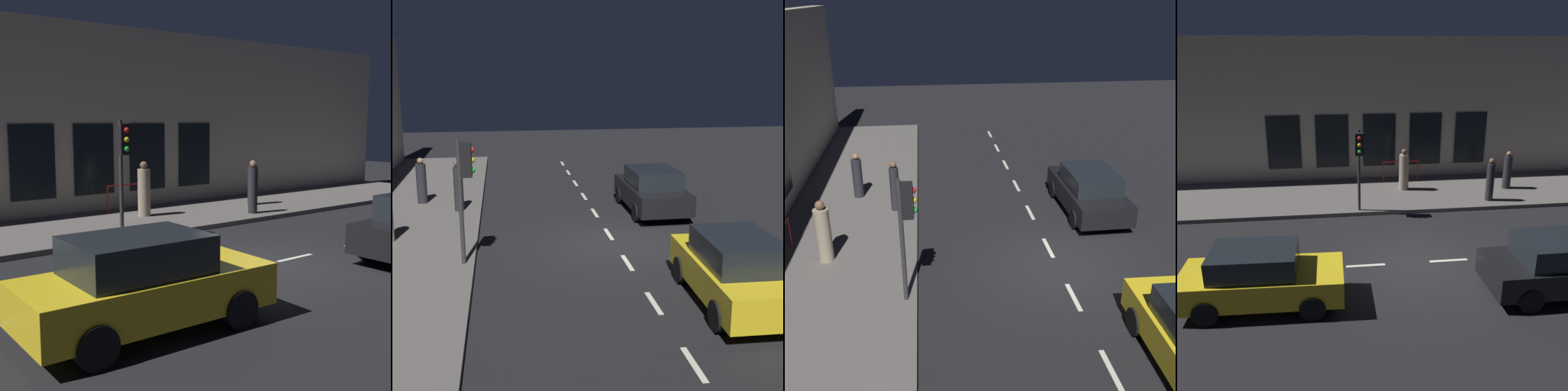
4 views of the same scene
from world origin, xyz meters
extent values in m
plane|color=black|center=(0.00, 0.00, 0.00)|extent=(60.00, 60.00, 0.00)
cube|color=#5B5654|center=(6.25, 0.00, 0.07)|extent=(4.50, 32.00, 0.15)
cube|color=#B2A893|center=(8.80, 0.00, 3.33)|extent=(0.60, 32.00, 6.66)
cube|color=black|center=(8.47, -4.45, 1.98)|extent=(0.04, 1.54, 2.47)
cube|color=black|center=(8.47, -2.23, 1.98)|extent=(0.04, 1.54, 2.47)
cube|color=black|center=(8.47, 0.00, 1.98)|extent=(0.04, 1.54, 2.47)
cube|color=black|center=(8.47, 2.23, 1.98)|extent=(0.04, 1.54, 2.47)
cube|color=beige|center=(0.00, -3.60, 0.00)|extent=(0.12, 1.20, 0.01)
cube|color=beige|center=(0.00, -1.00, 0.00)|extent=(0.12, 1.20, 0.01)
cube|color=beige|center=(0.00, 1.60, 0.00)|extent=(0.12, 1.20, 0.01)
cube|color=beige|center=(0.00, 4.20, 0.00)|extent=(0.12, 1.20, 0.01)
cylinder|color=#2D2D30|center=(4.26, 1.38, 1.75)|extent=(0.11, 0.11, 3.21)
cube|color=black|center=(4.08, 1.38, 2.84)|extent=(0.26, 0.32, 0.84)
sphere|color=red|center=(3.94, 1.38, 3.09)|extent=(0.15, 0.15, 0.15)
sphere|color=gold|center=(3.94, 1.38, 2.84)|extent=(0.15, 0.15, 0.15)
sphere|color=green|center=(3.94, 1.38, 2.58)|extent=(0.15, 0.15, 0.15)
cube|color=gold|center=(-1.71, 4.43, 0.63)|extent=(1.82, 4.15, 0.70)
cube|color=black|center=(-1.71, 4.59, 1.28)|extent=(1.56, 2.18, 0.60)
cylinder|color=black|center=(-0.96, 3.13, 0.32)|extent=(0.24, 0.65, 0.64)
cylinder|color=black|center=(-2.54, 3.18, 0.32)|extent=(0.24, 0.65, 0.64)
cylinder|color=black|center=(-0.88, 5.68, 0.32)|extent=(0.24, 0.65, 0.64)
cylinder|color=black|center=(-2.46, 5.72, 0.32)|extent=(0.24, 0.65, 0.64)
cylinder|color=black|center=(-1.21, -2.23, 0.32)|extent=(0.22, 0.64, 0.64)
cylinder|color=gray|center=(6.58, -0.84, 0.94)|extent=(0.60, 0.60, 1.58)
sphere|color=brown|center=(6.58, -0.84, 1.86)|extent=(0.26, 0.26, 0.26)
cube|color=brown|center=(6.49, -0.75, 1.86)|extent=(0.08, 0.08, 0.07)
cylinder|color=#232328|center=(6.17, -5.48, 0.88)|extent=(0.51, 0.51, 1.46)
sphere|color=#936B4C|center=(6.17, -5.48, 1.73)|extent=(0.23, 0.23, 0.23)
cube|color=#936B4C|center=(6.11, -5.39, 1.73)|extent=(0.08, 0.07, 0.06)
cylinder|color=#232328|center=(4.74, -4.12, 0.93)|extent=(0.35, 0.35, 1.56)
sphere|color=brown|center=(4.74, -4.12, 1.83)|extent=(0.23, 0.23, 0.23)
cube|color=brown|center=(4.85, -4.13, 1.83)|extent=(0.05, 0.07, 0.07)
cylinder|color=red|center=(7.77, -1.75, 0.62)|extent=(0.05, 0.05, 0.95)
cylinder|color=red|center=(7.77, -0.11, 0.62)|extent=(0.05, 0.05, 0.95)
cylinder|color=red|center=(7.77, -0.93, 1.10)|extent=(0.05, 1.65, 0.05)
camera|label=1|loc=(-8.83, 8.98, 3.36)|focal=50.32mm
camera|label=2|loc=(3.20, 15.15, 5.09)|focal=50.73mm
camera|label=3|loc=(3.62, 11.48, 7.19)|focal=43.70mm
camera|label=4|loc=(-11.84, 2.87, 6.50)|focal=40.45mm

